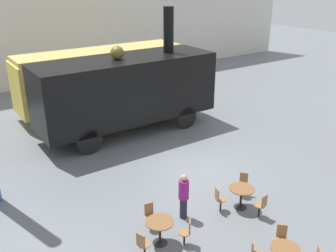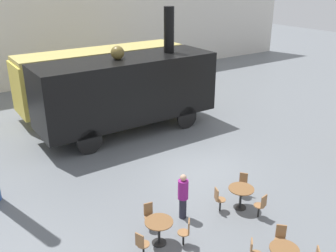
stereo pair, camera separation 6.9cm
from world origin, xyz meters
The scene contains 15 objects.
ground_plane centered at (0.00, 0.00, 0.00)m, with size 80.00×80.00×0.00m, color slate.
backdrop_wall centered at (0.00, 15.61, 4.50)m, with size 44.00×0.15×9.00m.
passenger_coach_vintage centered at (0.07, 8.53, 2.04)m, with size 9.65×2.46×3.53m.
steam_locomotive centered at (-0.33, 4.79, 2.27)m, with size 8.87×2.76×5.98m.
cafe_table_mid centered at (-3.71, -3.26, 0.60)m, with size 0.84×0.84×0.77m.
cafe_table_far centered at (-0.43, -3.27, 0.60)m, with size 0.86×0.86×0.76m.
cafe_chair_0 centered at (-2.12, -5.52, 0.51)m, with size 0.40×0.40×0.87m.
cafe_chair_3 centered at (-1.04, -5.50, 0.51)m, with size 0.40×0.40×0.87m.
cafe_chair_4 centered at (-4.45, -3.53, 0.51)m, with size 0.39×0.37×0.87m.
cafe_chair_5 centered at (-3.10, -3.77, 0.51)m, with size 0.41×0.40×0.87m.
cafe_chair_6 centered at (-3.57, -2.48, 0.51)m, with size 0.36×0.38×0.87m.
cafe_chair_7 centered at (-0.28, -4.06, 0.51)m, with size 0.36×0.38×0.87m.
cafe_chair_8 centered at (0.19, -2.75, 0.51)m, with size 0.41×0.40×0.87m.
cafe_chair_9 centered at (-1.18, -3.00, 0.51)m, with size 0.39×0.37×0.87m.
visitor_person centered at (-2.38, -2.62, 0.86)m, with size 0.34×0.34×1.60m.
Camera 2 is at (-8.51, -10.87, 7.43)m, focal length 40.00 mm.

